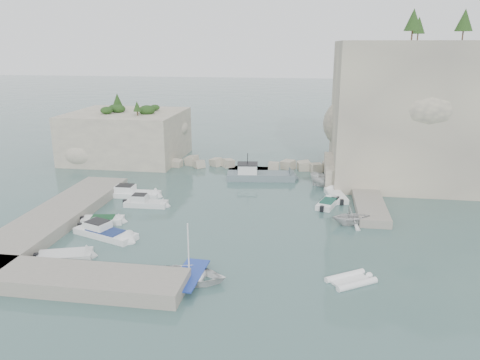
# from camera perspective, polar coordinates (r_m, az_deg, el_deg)

# --- Properties ---
(ground) EXTENTS (400.00, 400.00, 0.00)m
(ground) POSITION_cam_1_polar(r_m,az_deg,el_deg) (44.10, -1.21, -5.91)
(ground) COLOR #446663
(ground) RESTS_ON ground
(cliff_east) EXTENTS (26.00, 22.00, 17.00)m
(cliff_east) POSITION_cam_1_polar(r_m,az_deg,el_deg) (65.63, 22.95, 7.88)
(cliff_east) COLOR beige
(cliff_east) RESTS_ON ground
(cliff_terrace) EXTENTS (8.00, 10.00, 2.50)m
(cliff_terrace) POSITION_cam_1_polar(r_m,az_deg,el_deg) (60.47, 14.07, 1.03)
(cliff_terrace) COLOR beige
(cliff_terrace) RESTS_ON ground
(outcrop_west) EXTENTS (16.00, 14.00, 7.00)m
(outcrop_west) POSITION_cam_1_polar(r_m,az_deg,el_deg) (71.86, -13.60, 5.29)
(outcrop_west) COLOR beige
(outcrop_west) RESTS_ON ground
(quay_west) EXTENTS (5.00, 24.00, 1.10)m
(quay_west) POSITION_cam_1_polar(r_m,az_deg,el_deg) (48.81, -21.55, -4.18)
(quay_west) COLOR #9E9689
(quay_west) RESTS_ON ground
(quay_south) EXTENTS (18.00, 4.00, 1.10)m
(quay_south) POSITION_cam_1_polar(r_m,az_deg,el_deg) (36.38, -20.92, -11.18)
(quay_south) COLOR #9E9689
(quay_south) RESTS_ON ground
(ledge_east) EXTENTS (3.00, 16.00, 0.80)m
(ledge_east) POSITION_cam_1_polar(r_m,az_deg,el_deg) (53.13, 15.24, -2.13)
(ledge_east) COLOR #9E9689
(ledge_east) RESTS_ON ground
(breakwater) EXTENTS (28.00, 3.00, 1.40)m
(breakwater) POSITION_cam_1_polar(r_m,az_deg,el_deg) (64.73, 1.32, 2.01)
(breakwater) COLOR beige
(breakwater) RESTS_ON ground
(motorboat_a) EXTENTS (6.65, 2.12, 1.40)m
(motorboat_a) POSITION_cam_1_polar(r_m,az_deg,el_deg) (54.43, -12.86, -1.96)
(motorboat_a) COLOR white
(motorboat_a) RESTS_ON ground
(motorboat_b) EXTENTS (5.01, 1.82, 1.40)m
(motorboat_b) POSITION_cam_1_polar(r_m,az_deg,el_deg) (50.92, -11.36, -3.14)
(motorboat_b) COLOR silver
(motorboat_b) RESTS_ON ground
(motorboat_c) EXTENTS (4.47, 2.23, 0.70)m
(motorboat_c) POSITION_cam_1_polar(r_m,az_deg,el_deg) (47.32, -16.33, -5.02)
(motorboat_c) COLOR white
(motorboat_c) RESTS_ON ground
(motorboat_d) EXTENTS (6.99, 4.21, 1.40)m
(motorboat_d) POSITION_cam_1_polar(r_m,az_deg,el_deg) (44.04, -16.04, -6.62)
(motorboat_d) COLOR white
(motorboat_d) RESTS_ON ground
(motorboat_e) EXTENTS (4.98, 3.27, 0.70)m
(motorboat_e) POSITION_cam_1_polar(r_m,az_deg,el_deg) (40.68, -20.51, -9.01)
(motorboat_e) COLOR silver
(motorboat_e) RESTS_ON ground
(rowboat) EXTENTS (5.66, 4.16, 1.14)m
(rowboat) POSITION_cam_1_polar(r_m,az_deg,el_deg) (35.14, -6.18, -12.13)
(rowboat) COLOR white
(rowboat) RESTS_ON ground
(inflatable_dinghy) EXTENTS (4.04, 3.51, 0.44)m
(inflatable_dinghy) POSITION_cam_1_polar(r_m,az_deg,el_deg) (35.68, 13.34, -12.04)
(inflatable_dinghy) COLOR white
(inflatable_dinghy) RESTS_ON ground
(tender_east_a) EXTENTS (4.37, 4.00, 1.95)m
(tender_east_a) POSITION_cam_1_polar(r_m,az_deg,el_deg) (46.18, 13.34, -5.33)
(tender_east_a) COLOR silver
(tender_east_a) RESTS_ON ground
(tender_east_b) EXTENTS (2.83, 4.73, 0.70)m
(tender_east_b) POSITION_cam_1_polar(r_m,az_deg,el_deg) (50.89, 10.65, -3.12)
(tender_east_b) COLOR white
(tender_east_b) RESTS_ON ground
(tender_east_c) EXTENTS (2.71, 5.36, 0.70)m
(tender_east_c) POSITION_cam_1_polar(r_m,az_deg,el_deg) (53.59, 11.59, -2.17)
(tender_east_c) COLOR white
(tender_east_c) RESTS_ON ground
(tender_east_d) EXTENTS (5.55, 3.61, 2.01)m
(tender_east_d) POSITION_cam_1_polar(r_m,az_deg,el_deg) (57.21, 10.96, -0.95)
(tender_east_d) COLOR silver
(tender_east_d) RESTS_ON ground
(work_boat) EXTENTS (9.68, 3.93, 2.20)m
(work_boat) POSITION_cam_1_polar(r_m,az_deg,el_deg) (59.74, 2.56, 0.08)
(work_boat) COLOR slate
(work_boat) RESTS_ON ground
(rowboat_mast) EXTENTS (0.10, 0.10, 4.20)m
(rowboat_mast) POSITION_cam_1_polar(r_m,az_deg,el_deg) (33.96, -6.32, -8.16)
(rowboat_mast) COLOR white
(rowboat_mast) RESTS_ON rowboat
(vegetation) EXTENTS (53.48, 13.88, 13.40)m
(vegetation) POSITION_cam_1_polar(r_m,az_deg,el_deg) (65.46, 19.03, 16.56)
(vegetation) COLOR #1E4219
(vegetation) RESTS_ON ground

